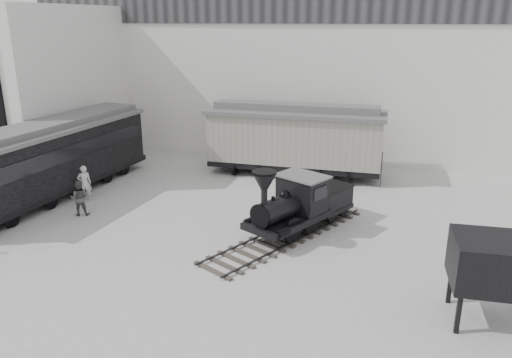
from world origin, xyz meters
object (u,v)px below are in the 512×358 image
(boxcar, at_px, (295,138))
(locomotive, at_px, (297,207))
(passenger_coach, at_px, (52,159))
(visitor_a, at_px, (84,183))
(visitor_b, at_px, (79,198))
(coal_hopper, at_px, (495,269))

(boxcar, bearing_deg, locomotive, -78.54)
(boxcar, xyz_separation_m, passenger_coach, (-10.46, -6.74, -0.18))
(locomotive, xyz_separation_m, passenger_coach, (-12.15, 1.01, 0.80))
(locomotive, bearing_deg, visitor_a, -157.43)
(boxcar, bearing_deg, visitor_a, -142.60)
(visitor_a, bearing_deg, boxcar, -179.31)
(boxcar, bearing_deg, visitor_b, -133.62)
(boxcar, bearing_deg, coal_hopper, -57.43)
(passenger_coach, height_order, coal_hopper, passenger_coach)
(locomotive, relative_size, passenger_coach, 0.63)
(passenger_coach, bearing_deg, boxcar, 38.56)
(passenger_coach, height_order, visitor_b, passenger_coach)
(coal_hopper, bearing_deg, boxcar, 120.32)
(boxcar, bearing_deg, passenger_coach, -148.07)
(locomotive, distance_m, coal_hopper, 8.04)
(coal_hopper, bearing_deg, visitor_a, 158.69)
(passenger_coach, bearing_deg, coal_hopper, -11.18)
(locomotive, xyz_separation_m, visitor_a, (-10.40, 0.88, -0.22))
(locomotive, xyz_separation_m, coal_hopper, (6.51, -4.68, 0.57))
(visitor_b, distance_m, coal_hopper, 16.57)
(visitor_a, relative_size, visitor_b, 1.09)
(passenger_coach, bearing_deg, visitor_a, 1.66)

